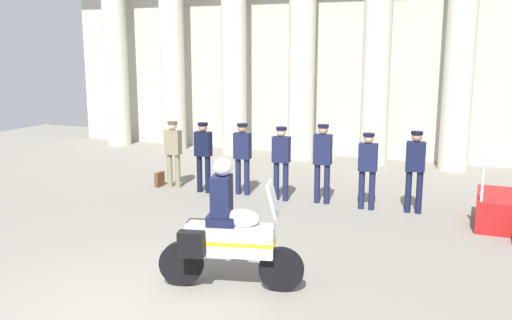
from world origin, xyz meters
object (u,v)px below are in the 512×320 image
(officer_in_row_5, at_px, (368,165))
(briefcase_on_ground, at_px, (160,179))
(officer_in_row_2, at_px, (242,153))
(motorcycle_with_rider, at_px, (225,234))
(officer_in_row_3, at_px, (281,157))
(officer_in_row_0, at_px, (173,149))
(officer_in_row_6, at_px, (415,165))
(officer_in_row_4, at_px, (323,157))
(officer_in_row_1, at_px, (203,151))

(officer_in_row_5, bearing_deg, briefcase_on_ground, -3.05)
(officer_in_row_2, distance_m, motorcycle_with_rider, 5.22)
(officer_in_row_3, bearing_deg, motorcycle_with_rider, 97.99)
(officer_in_row_3, bearing_deg, officer_in_row_2, -10.58)
(officer_in_row_0, distance_m, officer_in_row_6, 5.73)
(officer_in_row_3, relative_size, officer_in_row_6, 0.97)
(officer_in_row_3, distance_m, officer_in_row_4, 0.93)
(officer_in_row_0, xyz_separation_m, officer_in_row_2, (1.84, -0.01, 0.03))
(officer_in_row_4, distance_m, officer_in_row_5, 1.01)
(officer_in_row_1, xyz_separation_m, officer_in_row_4, (2.86, 0.12, 0.05))
(officer_in_row_1, xyz_separation_m, officer_in_row_5, (3.86, 0.02, -0.02))
(officer_in_row_1, bearing_deg, officer_in_row_2, -172.54)
(officer_in_row_5, relative_size, briefcase_on_ground, 4.54)
(officer_in_row_5, bearing_deg, officer_in_row_0, -3.93)
(officer_in_row_2, height_order, officer_in_row_5, officer_in_row_2)
(officer_in_row_0, bearing_deg, officer_in_row_6, 177.32)
(officer_in_row_4, xyz_separation_m, officer_in_row_6, (1.96, -0.00, -0.02))
(officer_in_row_4, height_order, officer_in_row_6, officer_in_row_4)
(officer_in_row_0, distance_m, officer_in_row_1, 0.93)
(officer_in_row_2, xyz_separation_m, briefcase_on_ground, (-2.22, -0.06, -0.81))
(officer_in_row_6, distance_m, briefcase_on_ground, 6.16)
(officer_in_row_4, bearing_deg, briefcase_on_ground, -1.88)
(officer_in_row_6, height_order, motorcycle_with_rider, motorcycle_with_rider)
(officer_in_row_2, height_order, briefcase_on_ground, officer_in_row_2)
(officer_in_row_4, relative_size, officer_in_row_6, 1.02)
(officer_in_row_4, xyz_separation_m, motorcycle_with_rider, (-0.07, -4.84, -0.24))
(officer_in_row_3, height_order, officer_in_row_5, officer_in_row_3)
(officer_in_row_0, distance_m, officer_in_row_2, 1.84)
(officer_in_row_1, height_order, officer_in_row_3, officer_in_row_1)
(officer_in_row_2, bearing_deg, officer_in_row_5, 175.16)
(officer_in_row_2, xyz_separation_m, officer_in_row_4, (1.92, -0.04, 0.05))
(officer_in_row_4, bearing_deg, motorcycle_with_rider, 86.99)
(officer_in_row_3, distance_m, motorcycle_with_rider, 4.80)
(officer_in_row_2, relative_size, officer_in_row_6, 0.98)
(officer_in_row_3, height_order, briefcase_on_ground, officer_in_row_3)
(officer_in_row_0, xyz_separation_m, officer_in_row_1, (0.91, -0.17, 0.02))
(motorcycle_with_rider, bearing_deg, officer_in_row_0, 113.59)
(officer_in_row_1, distance_m, officer_in_row_6, 4.82)
(officer_in_row_2, bearing_deg, motorcycle_with_rider, 108.63)
(briefcase_on_ground, bearing_deg, officer_in_row_1, -4.49)
(officer_in_row_6, height_order, briefcase_on_ground, officer_in_row_6)
(officer_in_row_5, xyz_separation_m, motorcycle_with_rider, (-1.08, -4.74, -0.17))
(officer_in_row_5, distance_m, officer_in_row_6, 0.96)
(officer_in_row_1, relative_size, officer_in_row_6, 0.97)
(officer_in_row_4, relative_size, motorcycle_with_rider, 0.85)
(officer_in_row_4, xyz_separation_m, briefcase_on_ground, (-4.14, -0.02, -0.85))
(officer_in_row_0, distance_m, officer_in_row_4, 3.77)
(officer_in_row_0, bearing_deg, briefcase_on_ground, 8.18)
(officer_in_row_2, height_order, officer_in_row_6, officer_in_row_6)
(officer_in_row_1, bearing_deg, motorcycle_with_rider, 118.40)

